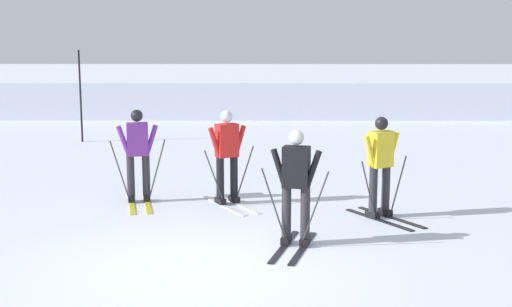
# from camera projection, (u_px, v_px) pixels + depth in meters

# --- Properties ---
(ground_plane) EXTENTS (120.00, 120.00, 0.00)m
(ground_plane) POSITION_uv_depth(u_px,v_px,m) (199.00, 269.00, 9.22)
(ground_plane) COLOR silver
(far_snow_ridge) EXTENTS (80.00, 7.37, 1.32)m
(far_snow_ridge) POSITION_uv_depth(u_px,v_px,m) (240.00, 93.00, 28.16)
(far_snow_ridge) COLOR silver
(far_snow_ridge) RESTS_ON ground
(skier_black) EXTENTS (0.97, 1.64, 1.71)m
(skier_black) POSITION_uv_depth(u_px,v_px,m) (296.00, 184.00, 10.10)
(skier_black) COLOR black
(skier_black) RESTS_ON ground
(skier_purple) EXTENTS (0.99, 1.64, 1.71)m
(skier_purple) POSITION_uv_depth(u_px,v_px,m) (138.00, 151.00, 12.73)
(skier_purple) COLOR gold
(skier_purple) RESTS_ON ground
(skier_red) EXTENTS (1.11, 1.58, 1.71)m
(skier_red) POSITION_uv_depth(u_px,v_px,m) (227.00, 154.00, 12.57)
(skier_red) COLOR silver
(skier_red) RESTS_ON ground
(skier_yellow) EXTENTS (1.17, 1.55, 1.71)m
(skier_yellow) POSITION_uv_depth(u_px,v_px,m) (381.00, 164.00, 11.65)
(skier_yellow) COLOR black
(skier_yellow) RESTS_ON ground
(trail_marker_pole) EXTENTS (0.05, 0.05, 2.60)m
(trail_marker_pole) POSITION_uv_depth(u_px,v_px,m) (81.00, 96.00, 19.70)
(trail_marker_pole) COLOR black
(trail_marker_pole) RESTS_ON ground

